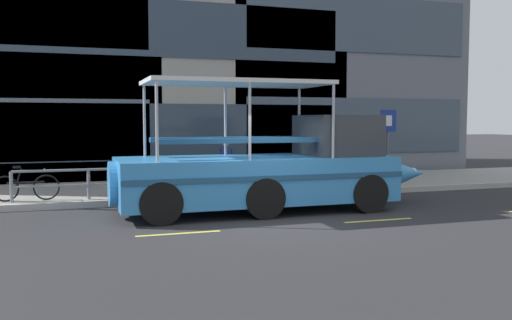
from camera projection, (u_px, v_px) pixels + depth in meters
The scene contains 10 objects.
ground_plane at pixel (268, 218), 13.42m from camera, with size 120.00×120.00×0.00m, color #2B2B2D.
sidewalk at pixel (212, 188), 18.70m from camera, with size 32.00×4.80×0.18m, color #99968E.
curb_edge at pixel (233, 198), 16.35m from camera, with size 32.00×0.18×0.18m, color #B2ADA3.
lane_centreline at pixel (285, 226), 12.39m from camera, with size 25.80×0.12×0.01m.
curb_guardrail at pixel (225, 174), 16.58m from camera, with size 11.92×0.09×0.86m.
parking_sign at pixel (388, 133), 19.10m from camera, with size 0.60×0.12×2.55m.
leaned_bicycle at pixel (26, 187), 15.07m from camera, with size 1.74×0.46×0.96m.
duck_tour_boat at pixel (275, 169), 14.56m from camera, with size 8.90×2.56×3.38m.
pedestrian_near_bow at pixel (314, 156), 18.70m from camera, with size 0.34×0.37×1.63m.
pedestrian_mid_left at pixel (226, 159), 17.72m from camera, with size 0.43×0.27×1.57m.
Camera 1 is at (-4.51, -12.49, 2.41)m, focal length 38.80 mm.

